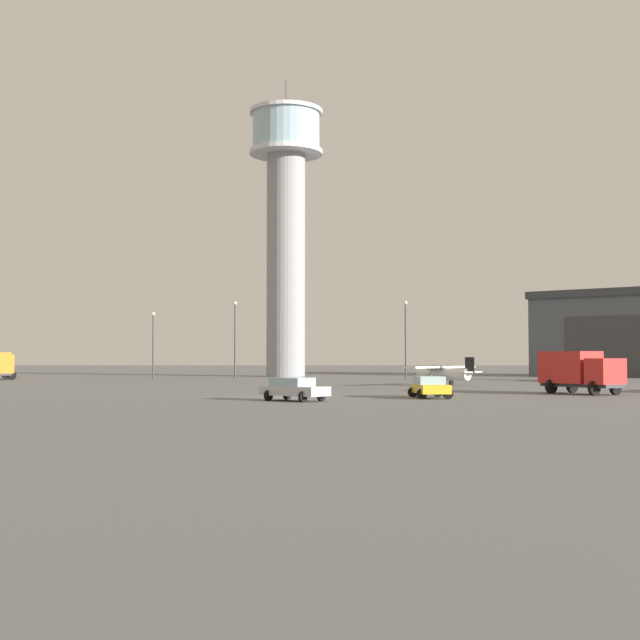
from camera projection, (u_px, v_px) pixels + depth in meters
ground_plane at (292, 396)px, 55.73m from camera, size 400.00×400.00×0.00m
control_tower at (286, 213)px, 112.66m from camera, size 9.72×9.72×39.45m
hangar at (632, 334)px, 112.69m from camera, size 28.30×26.80×11.26m
airplane_white at (444, 372)px, 75.88m from camera, size 6.94×7.12×2.57m
truck_box_orange at (0, 364)px, 97.07m from camera, size 5.08×6.46×3.09m
truck_flatbed_green at (560, 369)px, 91.88m from camera, size 4.28×6.83×2.66m
truck_box_red at (579, 370)px, 59.28m from camera, size 5.25×6.14×2.98m
car_silver at (294, 388)px, 49.94m from camera, size 4.31×3.87×1.37m
car_yellow at (430, 386)px, 53.44m from camera, size 2.64×4.24×1.37m
light_post_west at (153, 338)px, 103.29m from camera, size 0.44×0.44×8.03m
light_post_north at (406, 333)px, 96.32m from camera, size 0.44×0.44×8.95m
light_post_centre at (235, 333)px, 101.68m from camera, size 0.44×0.44×9.25m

